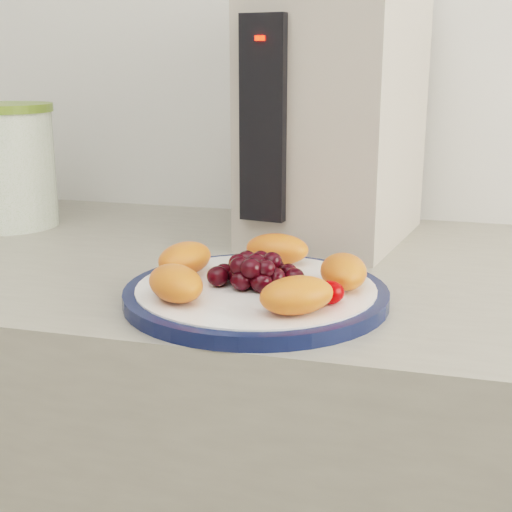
# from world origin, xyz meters

# --- Properties ---
(plate_rim) EXTENTS (0.28, 0.28, 0.01)m
(plate_rim) POSITION_xyz_m (0.11, 1.04, 0.91)
(plate_rim) COLOR #0D163B
(plate_rim) RESTS_ON counter
(plate_face) EXTENTS (0.25, 0.25, 0.02)m
(plate_face) POSITION_xyz_m (0.11, 1.04, 0.91)
(plate_face) COLOR white
(plate_face) RESTS_ON counter
(canister) EXTENTS (0.16, 0.16, 0.17)m
(canister) POSITION_xyz_m (-0.35, 1.29, 0.99)
(canister) COLOR #3E6A12
(canister) RESTS_ON counter
(canister_lid) EXTENTS (0.17, 0.17, 0.01)m
(canister_lid) POSITION_xyz_m (-0.35, 1.29, 1.08)
(canister_lid) COLOR olive
(canister_lid) RESTS_ON canister
(appliance_body) EXTENTS (0.24, 0.30, 0.34)m
(appliance_body) POSITION_xyz_m (0.14, 1.35, 1.07)
(appliance_body) COLOR #B4A899
(appliance_body) RESTS_ON counter
(appliance_panel) EXTENTS (0.06, 0.03, 0.25)m
(appliance_panel) POSITION_xyz_m (0.07, 1.22, 1.08)
(appliance_panel) COLOR black
(appliance_panel) RESTS_ON appliance_body
(appliance_led) EXTENTS (0.01, 0.01, 0.01)m
(appliance_led) POSITION_xyz_m (0.07, 1.21, 1.17)
(appliance_led) COLOR #FF0C05
(appliance_led) RESTS_ON appliance_panel
(fruit_plate) EXTENTS (0.24, 0.23, 0.04)m
(fruit_plate) POSITION_xyz_m (0.11, 1.04, 0.93)
(fruit_plate) COLOR #EB531F
(fruit_plate) RESTS_ON plate_face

